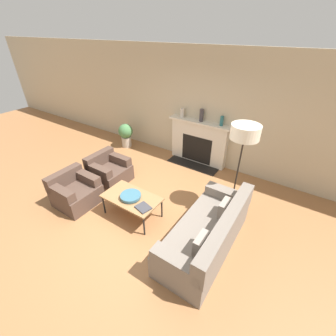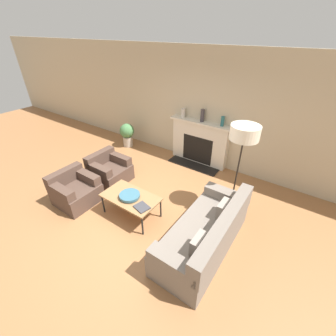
{
  "view_description": "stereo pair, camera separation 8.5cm",
  "coord_description": "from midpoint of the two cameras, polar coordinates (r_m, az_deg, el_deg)",
  "views": [
    {
      "loc": [
        2.39,
        -2.44,
        3.22
      ],
      "look_at": [
        -0.04,
        1.22,
        0.45
      ],
      "focal_mm": 24.0,
      "sensor_mm": 36.0,
      "label": 1
    },
    {
      "loc": [
        2.46,
        -2.39,
        3.22
      ],
      "look_at": [
        -0.04,
        1.22,
        0.45
      ],
      "focal_mm": 24.0,
      "sensor_mm": 36.0,
      "label": 2
    }
  ],
  "objects": [
    {
      "name": "armchair_near",
      "position": [
        5.15,
        -22.94,
        -5.54
      ],
      "size": [
        0.79,
        0.81,
        0.69
      ],
      "rotation": [
        0.0,
        0.0,
        1.57
      ],
      "color": "#4C382D",
      "rests_on": "ground_plane"
    },
    {
      "name": "bowl",
      "position": [
        4.35,
        -10.02,
        -6.99
      ],
      "size": [
        0.39,
        0.39,
        0.07
      ],
      "color": "#38667A",
      "rests_on": "coffee_table"
    },
    {
      "name": "mantel_vase_left",
      "position": [
        6.1,
        3.22,
        13.83
      ],
      "size": [
        0.11,
        0.11,
        0.24
      ],
      "color": "beige",
      "rests_on": "fireplace"
    },
    {
      "name": "book",
      "position": [
        4.12,
        -6.9,
        -9.92
      ],
      "size": [
        0.3,
        0.27,
        0.02
      ],
      "rotation": [
        0.0,
        0.0,
        -0.24
      ],
      "color": "#38383D",
      "rests_on": "coffee_table"
    },
    {
      "name": "ground_plane",
      "position": [
        4.69,
        -8.5,
        -11.49
      ],
      "size": [
        18.0,
        18.0,
        0.0
      ],
      "primitive_type": "plane",
      "color": "#99663D"
    },
    {
      "name": "coffee_table",
      "position": [
        4.41,
        -9.78,
        -7.59
      ],
      "size": [
        1.11,
        0.63,
        0.46
      ],
      "color": "olive",
      "rests_on": "ground_plane"
    },
    {
      "name": "mantel_vase_center_right",
      "position": [
        5.65,
        13.06,
        11.57
      ],
      "size": [
        0.08,
        0.08,
        0.24
      ],
      "color": "#28666B",
      "rests_on": "fireplace"
    },
    {
      "name": "couch",
      "position": [
        3.92,
        9.49,
        -16.11
      ],
      "size": [
        0.87,
        1.99,
        0.85
      ],
      "rotation": [
        0.0,
        0.0,
        -1.57
      ],
      "color": "slate",
      "rests_on": "ground_plane"
    },
    {
      "name": "mantel_vase_center_left",
      "position": [
        5.84,
        8.07,
        13.12
      ],
      "size": [
        0.1,
        0.1,
        0.31
      ],
      "color": "#3D383D",
      "rests_on": "fireplace"
    },
    {
      "name": "potted_plant",
      "position": [
        7.13,
        -11.01,
        8.55
      ],
      "size": [
        0.44,
        0.44,
        0.73
      ],
      "color": "#B2A899",
      "rests_on": "ground_plane"
    },
    {
      "name": "fireplace",
      "position": [
        6.12,
        7.29,
        6.39
      ],
      "size": [
        1.68,
        0.59,
        1.18
      ],
      "color": "beige",
      "rests_on": "ground_plane"
    },
    {
      "name": "floor_lamp",
      "position": [
        4.18,
        18.21,
        7.18
      ],
      "size": [
        0.51,
        0.51,
        1.81
      ],
      "color": "black",
      "rests_on": "ground_plane"
    },
    {
      "name": "wall_back",
      "position": [
        5.94,
        8.24,
        14.6
      ],
      "size": [
        18.0,
        0.06,
        2.9
      ],
      "color": "#BCAD8E",
      "rests_on": "ground_plane"
    },
    {
      "name": "armchair_far",
      "position": [
        5.59,
        -15.2,
        -0.73
      ],
      "size": [
        0.79,
        0.81,
        0.69
      ],
      "rotation": [
        0.0,
        0.0,
        1.57
      ],
      "color": "#4C382D",
      "rests_on": "ground_plane"
    }
  ]
}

